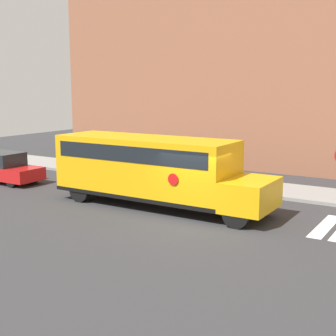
# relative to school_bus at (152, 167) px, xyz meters

# --- Properties ---
(ground_plane) EXTENTS (60.00, 60.00, 0.00)m
(ground_plane) POSITION_rel_school_bus_xyz_m (2.44, -1.21, -1.65)
(ground_plane) COLOR #333335
(sidewalk_strip) EXTENTS (44.00, 3.00, 0.15)m
(sidewalk_strip) POSITION_rel_school_bus_xyz_m (2.44, 5.29, -1.57)
(sidewalk_strip) COLOR gray
(sidewalk_strip) RESTS_ON ground
(building_backdrop) EXTENTS (32.00, 4.00, 13.05)m
(building_backdrop) POSITION_rel_school_bus_xyz_m (2.44, 11.79, 4.87)
(building_backdrop) COLOR #935B42
(building_backdrop) RESTS_ON ground
(school_bus) EXTENTS (9.40, 2.57, 2.86)m
(school_bus) POSITION_rel_school_bus_xyz_m (0.00, 0.00, 0.00)
(school_bus) COLOR #EAA80F
(school_bus) RESTS_ON ground
(parked_car) EXTENTS (4.49, 1.71, 1.55)m
(parked_car) POSITION_rel_school_bus_xyz_m (-9.48, 0.05, -0.89)
(parked_car) COLOR red
(parked_car) RESTS_ON ground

